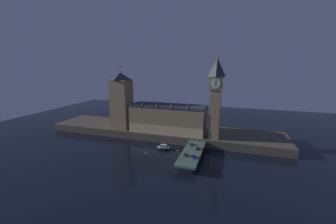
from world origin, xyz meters
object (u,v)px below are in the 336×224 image
at_px(car_southbound_trail, 198,148).
at_px(pedestrian_far_rail, 188,142).
at_px(street_lamp_far, 188,139).
at_px(car_northbound_trail, 185,155).
at_px(pedestrian_mid_walk, 201,151).
at_px(boat_upstream, 164,148).
at_px(car_northbound_lead, 191,144).
at_px(victoria_tower, 122,100).
at_px(street_lamp_near, 178,153).
at_px(clock_tower, 216,96).
at_px(car_southbound_lead, 194,157).

bearing_deg(car_southbound_trail, pedestrian_far_rail, 135.24).
height_order(car_southbound_trail, street_lamp_far, street_lamp_far).
height_order(car_northbound_trail, pedestrian_mid_walk, pedestrian_mid_walk).
bearing_deg(boat_upstream, car_northbound_lead, 5.77).
relative_size(victoria_tower, pedestrian_far_rail, 34.62).
xyz_separation_m(pedestrian_mid_walk, boat_upstream, (-30.56, 8.50, -4.94)).
height_order(car_northbound_lead, street_lamp_near, street_lamp_near).
xyz_separation_m(victoria_tower, street_lamp_near, (68.65, -49.44, -23.30)).
xyz_separation_m(pedestrian_mid_walk, street_lamp_near, (-12.29, -16.41, 3.28)).
height_order(victoria_tower, car_northbound_trail, victoria_tower).
distance_m(clock_tower, car_southbound_trail, 44.04).
height_order(car_northbound_lead, street_lamp_far, street_lamp_far).
distance_m(car_southbound_trail, boat_upstream, 28.31).
relative_size(car_northbound_trail, street_lamp_near, 0.65).
height_order(pedestrian_far_rail, street_lamp_far, street_lamp_far).
distance_m(street_lamp_near, boat_upstream, 31.97).
bearing_deg(car_southbound_trail, car_northbound_trail, -113.09).
distance_m(clock_tower, street_lamp_near, 58.39).
xyz_separation_m(car_southbound_trail, boat_upstream, (-27.59, 4.19, -4.75)).
distance_m(car_southbound_trail, street_lamp_near, 22.98).
relative_size(victoria_tower, car_northbound_lead, 13.23).
relative_size(car_northbound_lead, car_southbound_trail, 1.04).
relative_size(clock_tower, car_southbound_trail, 15.50).
height_order(car_southbound_lead, car_southbound_trail, car_southbound_lead).
height_order(victoria_tower, car_northbound_lead, victoria_tower).
xyz_separation_m(car_southbound_lead, street_lamp_far, (-9.32, 23.74, 3.04)).
xyz_separation_m(clock_tower, car_southbound_lead, (-8.89, -39.68, -35.38)).
xyz_separation_m(car_northbound_lead, car_southbound_trail, (5.95, -6.38, 0.05)).
relative_size(car_southbound_trail, pedestrian_mid_walk, 2.52).
bearing_deg(street_lamp_near, pedestrian_mid_walk, 53.17).
bearing_deg(clock_tower, street_lamp_near, -111.86).
height_order(car_southbound_lead, boat_upstream, car_southbound_lead).
relative_size(pedestrian_far_rail, street_lamp_near, 0.25).
distance_m(car_northbound_lead, pedestrian_far_rail, 3.87).
xyz_separation_m(car_northbound_trail, boat_upstream, (-21.65, 18.13, -4.78)).
distance_m(victoria_tower, pedestrian_far_rail, 76.61).
bearing_deg(car_southbound_trail, victoria_tower, 159.78).
bearing_deg(boat_upstream, victoria_tower, 154.03).
bearing_deg(clock_tower, boat_upstream, -150.70).
xyz_separation_m(car_northbound_lead, pedestrian_far_rail, (-2.97, 2.47, 0.25)).
bearing_deg(car_northbound_trail, clock_tower, 68.98).
distance_m(victoria_tower, street_lamp_near, 87.75).
distance_m(pedestrian_mid_walk, boat_upstream, 32.11).
xyz_separation_m(clock_tower, boat_upstream, (-36.48, -20.47, -40.14)).
xyz_separation_m(car_southbound_trail, pedestrian_far_rail, (-8.92, 8.84, 0.20)).
relative_size(victoria_tower, car_southbound_lead, 13.18).
distance_m(street_lamp_near, street_lamp_far, 29.44).
bearing_deg(car_northbound_trail, pedestrian_mid_walk, 47.22).
bearing_deg(street_lamp_near, pedestrian_far_rail, 89.22).
bearing_deg(car_northbound_trail, boat_upstream, 140.05).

